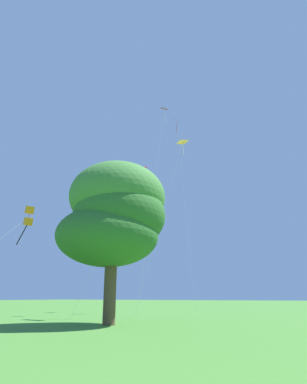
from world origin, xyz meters
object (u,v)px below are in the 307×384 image
(kite_red_high, at_px, (133,182))
(kite_orange_box, at_px, (28,217))
(kite_purple_streamer, at_px, (178,134))
(tree_right_cluster, at_px, (115,216))
(kite_yellow_diamond, at_px, (181,149))
(kite_black_large, at_px, (163,124))

(kite_red_high, distance_m, kite_orange_box, 14.66)
(kite_purple_streamer, bearing_deg, tree_right_cluster, -75.81)
(kite_purple_streamer, distance_m, tree_right_cluster, 31.54)
(kite_red_high, height_order, tree_right_cluster, kite_red_high)
(kite_red_high, height_order, kite_orange_box, kite_red_high)
(tree_right_cluster, bearing_deg, kite_red_high, 113.86)
(kite_yellow_diamond, relative_size, kite_purple_streamer, 0.80)
(kite_red_high, relative_size, kite_black_large, 0.55)
(kite_yellow_diamond, height_order, tree_right_cluster, kite_yellow_diamond)
(kite_orange_box, bearing_deg, kite_purple_streamer, 97.90)
(kite_purple_streamer, xyz_separation_m, kite_orange_box, (4.20, -30.24, -20.54))
(kite_red_high, bearing_deg, kite_purple_streamer, 99.98)
(kite_orange_box, height_order, tree_right_cluster, tree_right_cluster)
(kite_red_high, relative_size, kite_orange_box, 2.10)
(kite_black_large, xyz_separation_m, tree_right_cluster, (4.09, -15.16, -16.30))
(kite_yellow_diamond, distance_m, kite_black_large, 5.35)
(kite_purple_streamer, xyz_separation_m, kite_black_large, (2.00, -8.95, -3.11))
(kite_purple_streamer, bearing_deg, kite_black_large, -77.37)
(kite_yellow_diamond, xyz_separation_m, kite_orange_box, (1.91, -26.37, -15.77))
(kite_yellow_diamond, xyz_separation_m, kite_red_high, (0.73, -13.29, -9.25))
(kite_black_large, height_order, tree_right_cluster, kite_black_large)
(kite_yellow_diamond, bearing_deg, kite_purple_streamer, 120.60)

